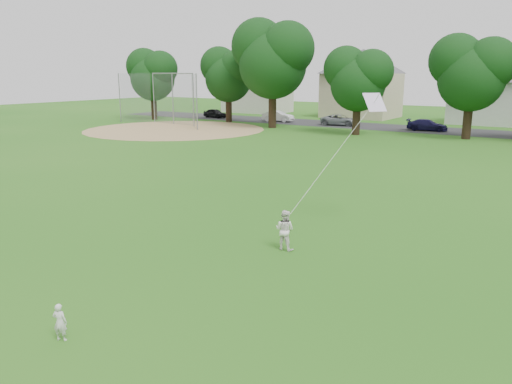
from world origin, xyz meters
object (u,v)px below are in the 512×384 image
Objects in this scene: toddler at (60,322)px; baseball_backstop at (169,99)px; older_boy at (285,230)px; kite at (332,159)px.

baseball_backstop is (-30.03, 35.03, 2.34)m from toddler.
kite is at bearing -111.10° from older_boy.
kite is 0.43× the size of baseball_backstop.
baseball_backstop reaches higher than kite.
older_boy is at bearing -122.96° from toddler.
toddler is 7.59m from older_boy.
toddler is 46.20m from baseball_backstop.
older_boy is (1.07, 7.51, 0.24)m from toddler.
toddler is at bearing -100.46° from kite.
kite reaches higher than toddler.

